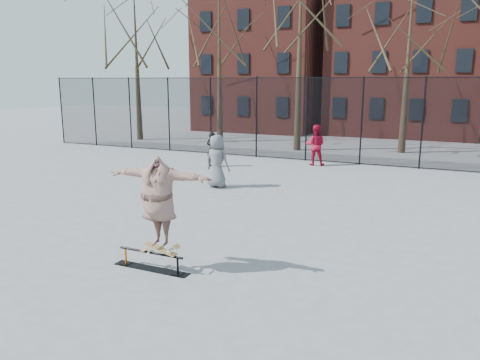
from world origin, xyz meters
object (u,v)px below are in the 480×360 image
at_px(skate_rail, 151,262).
at_px(bystander_black, 212,149).
at_px(skater, 159,206).
at_px(bystander_grey, 217,161).
at_px(skateboard, 160,251).
at_px(bystander_red, 315,145).

relative_size(skate_rail, bystander_black, 1.11).
relative_size(skater, bystander_grey, 1.16).
distance_m(skater, bystander_grey, 7.73).
bearing_deg(bystander_black, bystander_grey, 124.88).
bearing_deg(skate_rail, skateboard, -0.00).
relative_size(skateboard, bystander_red, 0.42).
bearing_deg(skate_rail, skater, -0.00).
distance_m(skateboard, bystander_black, 11.94).
height_order(skater, bystander_grey, skater).
xyz_separation_m(skater, bystander_black, (-4.65, 10.99, -0.60)).
relative_size(bystander_black, bystander_red, 0.85).
xyz_separation_m(bystander_black, bystander_red, (4.14, 2.26, 0.14)).
xyz_separation_m(skater, bystander_red, (-0.51, 13.25, -0.46)).
relative_size(skate_rail, bystander_grey, 0.90).
relative_size(skateboard, bystander_grey, 0.41).
bearing_deg(skater, bystander_grey, 103.42).
xyz_separation_m(skateboard, bystander_grey, (-2.49, 7.31, 0.53)).
height_order(skater, bystander_black, skater).
bearing_deg(bystander_red, skate_rail, 79.62).
bearing_deg(skater, skateboard, 174.59).
xyz_separation_m(skate_rail, bystander_grey, (-2.25, 7.31, 0.81)).
xyz_separation_m(skate_rail, skateboard, (0.24, -0.00, 0.28)).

